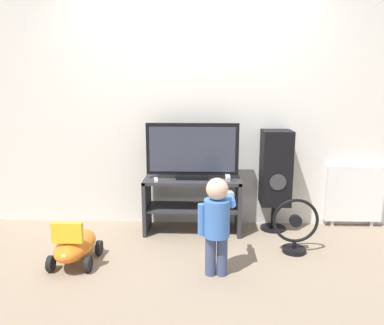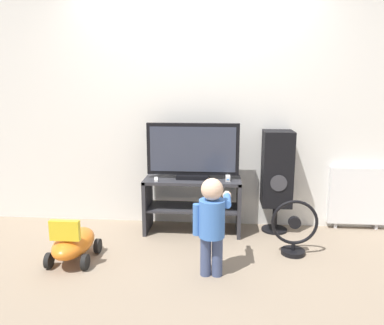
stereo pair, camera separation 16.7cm
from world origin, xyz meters
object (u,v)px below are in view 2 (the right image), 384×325
Objects in this scene: floor_fan at (294,230)px; ride_on_toy at (73,243)px; remote_primary at (156,179)px; child at (212,219)px; television at (193,151)px; game_console at (228,178)px; radiator at (358,196)px; speaker_tower at (277,170)px.

floor_fan is 1.95m from ride_on_toy.
remote_primary is 0.17× the size of child.
remote_primary is 0.26× the size of floor_fan.
television is 6.96× the size of remote_primary.
game_console is 1.58m from ride_on_toy.
floor_fan is 0.87× the size of ride_on_toy.
television is 1.42m from ride_on_toy.
radiator reaches higher than game_console.
television is at bearing 103.66° from child.
speaker_tower is (0.50, 0.11, 0.06)m from game_console.
speaker_tower is 2.07m from ride_on_toy.
remote_primary is at bearing -160.88° from television.
child is 1.58× the size of floor_fan.
speaker_tower is 2.07× the size of floor_fan.
speaker_tower reaches higher than ride_on_toy.
speaker_tower reaches higher than radiator.
game_console is 1.23× the size of remote_primary.
remote_primary is 0.13× the size of speaker_tower.
television is 1.84× the size of floor_fan.
remote_primary is at bearing 164.08° from floor_fan.
ride_on_toy is 0.87× the size of radiator.
ride_on_toy is (-1.20, 0.15, -0.31)m from child.
remote_primary is 0.99m from ride_on_toy.
television is 1.24m from floor_fan.
game_console is at bearing 81.64° from child.
television is 1.03m from child.
remote_primary is 2.12m from radiator.
television is 1.17× the size of child.
television is 0.88m from speaker_tower.
game_console reaches higher than floor_fan.
speaker_tower is 0.71m from floor_fan.
remote_primary is at bearing -171.30° from radiator.
child reaches higher than remote_primary.
child is at bearing -54.07° from remote_primary.
speaker_tower is (1.22, 0.19, 0.07)m from remote_primary.
remote_primary reaches higher than ride_on_toy.
television is 1.61× the size of ride_on_toy.
child reaches higher than floor_fan.
child is (0.59, -0.81, -0.10)m from remote_primary.
television is at bearing 152.33° from floor_fan.
television reaches higher than game_console.
television is 0.46m from remote_primary.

